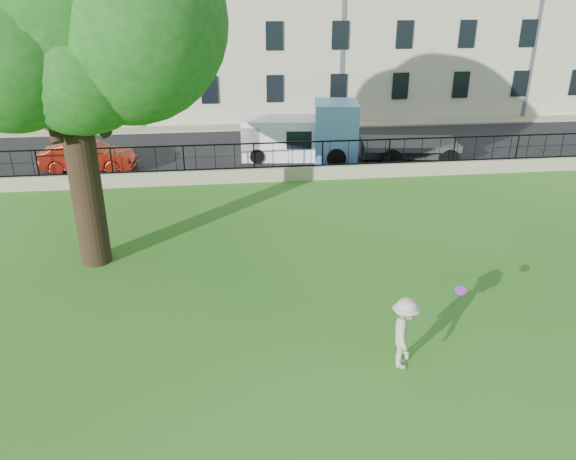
{
  "coord_description": "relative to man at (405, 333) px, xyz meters",
  "views": [
    {
      "loc": [
        -1.32,
        -11.45,
        7.99
      ],
      "look_at": [
        0.47,
        3.5,
        1.35
      ],
      "focal_mm": 35.0,
      "sensor_mm": 36.0,
      "label": 1
    }
  ],
  "objects": [
    {
      "name": "white_van",
      "position": [
        -0.5,
        16.74,
        0.14
      ],
      "size": [
        4.91,
        2.34,
        1.99
      ],
      "primitive_type": "cube",
      "rotation": [
        0.0,
        0.0,
        -0.11
      ],
      "color": "white",
      "rests_on": "street"
    },
    {
      "name": "building_row",
      "position": [
        -2.5,
        28.91,
        6.06
      ],
      "size": [
        56.4,
        10.4,
        13.8
      ],
      "color": "beige",
      "rests_on": "ground"
    },
    {
      "name": "sidewalk",
      "position": [
        -2.5,
        23.24,
        -0.8
      ],
      "size": [
        60.0,
        1.4,
        0.12
      ],
      "primitive_type": "cube",
      "color": "gray",
      "rests_on": "ground"
    },
    {
      "name": "retaining_wall",
      "position": [
        -2.5,
        13.34,
        -0.56
      ],
      "size": [
        50.0,
        0.4,
        0.6
      ],
      "primitive_type": "cube",
      "color": "gray",
      "rests_on": "ground"
    },
    {
      "name": "iron_railing",
      "position": [
        -2.5,
        13.34,
        0.29
      ],
      "size": [
        50.0,
        0.05,
        1.13
      ],
      "color": "black",
      "rests_on": "retaining_wall"
    },
    {
      "name": "blue_truck",
      "position": [
        4.0,
        15.74,
        0.56
      ],
      "size": [
        7.06,
        3.32,
        2.85
      ],
      "primitive_type": "cube",
      "rotation": [
        0.0,
        0.0,
        -0.14
      ],
      "color": "#5787CC",
      "rests_on": "street"
    },
    {
      "name": "frisbee",
      "position": [
        1.5,
        0.66,
        0.6
      ],
      "size": [
        0.33,
        0.33,
        0.12
      ],
      "primitive_type": "cylinder",
      "rotation": [
        0.21,
        -0.14,
        0.24
      ],
      "color": "#A126DC"
    },
    {
      "name": "red_sedan",
      "position": [
        -10.0,
        15.74,
        -0.17
      ],
      "size": [
        4.3,
        1.77,
        1.39
      ],
      "primitive_type": "imported",
      "rotation": [
        0.0,
        0.0,
        1.5
      ],
      "color": "maroon",
      "rests_on": "street"
    },
    {
      "name": "ground",
      "position": [
        -2.5,
        1.34,
        -0.86
      ],
      "size": [
        120.0,
        120.0,
        0.0
      ],
      "primitive_type": "plane",
      "color": "#236518",
      "rests_on": "ground"
    },
    {
      "name": "street",
      "position": [
        -2.5,
        18.04,
        -0.85
      ],
      "size": [
        60.0,
        9.0,
        0.01
      ],
      "primitive_type": "cube",
      "color": "black",
      "rests_on": "ground"
    },
    {
      "name": "man",
      "position": [
        0.0,
        0.0,
        0.0
      ],
      "size": [
        0.89,
        1.23,
        1.72
      ],
      "primitive_type": "imported",
      "rotation": [
        0.0,
        0.0,
        1.33
      ],
      "color": "#B8B496",
      "rests_on": "ground"
    }
  ]
}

